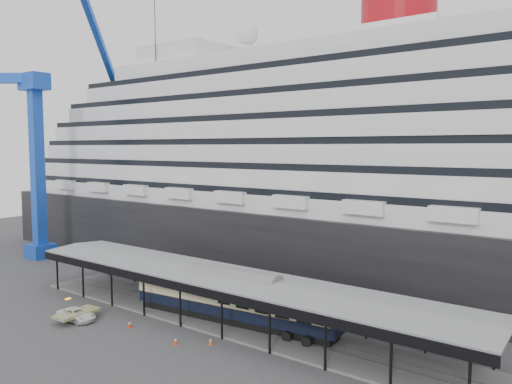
{
  "coord_description": "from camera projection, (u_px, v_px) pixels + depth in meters",
  "views": [
    {
      "loc": [
        34.24,
        -35.31,
        18.9
      ],
      "look_at": [
        1.78,
        8.0,
        14.05
      ],
      "focal_mm": 35.0,
      "sensor_mm": 36.0,
      "label": 1
    }
  ],
  "objects": [
    {
      "name": "crane_blue",
      "position": [
        43.0,
        141.0,
        83.92
      ],
      "size": [
        22.63,
        19.19,
        47.6
      ],
      "color": "blue",
      "rests_on": "ground"
    },
    {
      "name": "pullman_carriage",
      "position": [
        233.0,
        297.0,
        53.41
      ],
      "size": [
        24.63,
        5.63,
        23.99
      ],
      "rotation": [
        0.0,
        0.0,
        0.1
      ],
      "color": "black",
      "rests_on": "ground"
    },
    {
      "name": "ground",
      "position": [
        194.0,
        335.0,
        50.28
      ],
      "size": [
        200.0,
        200.0,
        0.0
      ],
      "primitive_type": "plane",
      "color": "#3D3D40",
      "rests_on": "ground"
    },
    {
      "name": "platform_canopy",
      "position": [
        226.0,
        300.0,
        54.06
      ],
      "size": [
        56.0,
        9.18,
        5.3
      ],
      "color": "slate",
      "rests_on": "ground"
    },
    {
      "name": "traffic_cone_right",
      "position": [
        211.0,
        341.0,
        47.92
      ],
      "size": [
        0.43,
        0.43,
        0.66
      ],
      "rotation": [
        0.0,
        0.0,
        0.33
      ],
      "color": "#FB550D",
      "rests_on": "ground"
    },
    {
      "name": "traffic_cone_left",
      "position": [
        130.0,
        324.0,
        52.37
      ],
      "size": [
        0.54,
        0.54,
        0.8
      ],
      "rotation": [
        0.0,
        0.0,
        -0.42
      ],
      "color": "red",
      "rests_on": "ground"
    },
    {
      "name": "port_truck",
      "position": [
        77.0,
        315.0,
        54.55
      ],
      "size": [
        4.87,
        2.52,
        1.31
      ],
      "primitive_type": "imported",
      "rotation": [
        0.0,
        0.0,
        1.64
      ],
      "color": "white",
      "rests_on": "ground"
    },
    {
      "name": "cruise_ship",
      "position": [
        343.0,
        151.0,
        74.12
      ],
      "size": [
        130.0,
        30.0,
        43.9
      ],
      "color": "black",
      "rests_on": "ground"
    },
    {
      "name": "traffic_cone_mid",
      "position": [
        175.0,
        341.0,
        47.89
      ],
      "size": [
        0.45,
        0.45,
        0.72
      ],
      "rotation": [
        0.0,
        0.0,
        -0.24
      ],
      "color": "#EF3C0D",
      "rests_on": "ground"
    }
  ]
}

